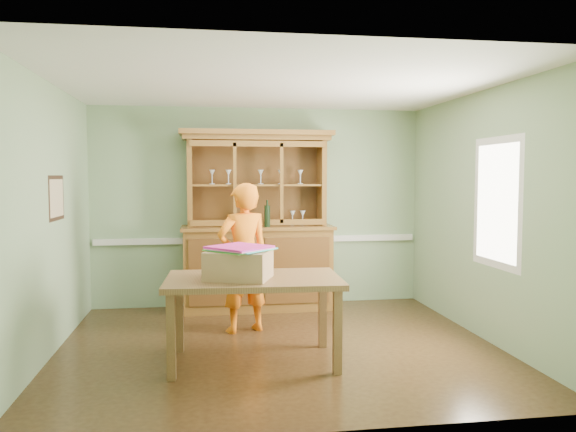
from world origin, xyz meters
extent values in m
plane|color=#452E16|center=(0.00, 0.00, 0.00)|extent=(4.50, 4.50, 0.00)
plane|color=white|center=(0.00, 0.00, 2.70)|extent=(4.50, 4.50, 0.00)
plane|color=#85A57B|center=(0.00, 2.00, 1.35)|extent=(4.50, 0.00, 4.50)
plane|color=#85A57B|center=(-2.25, 0.00, 1.35)|extent=(0.00, 4.00, 4.00)
plane|color=#85A57B|center=(2.25, 0.00, 1.35)|extent=(0.00, 4.00, 4.00)
plane|color=#85A57B|center=(0.00, -2.00, 1.35)|extent=(4.50, 0.00, 4.50)
cube|color=white|center=(0.00, 1.98, 0.90)|extent=(4.41, 0.05, 0.08)
cube|color=#332014|center=(-2.23, 0.30, 1.55)|extent=(0.03, 0.60, 0.46)
cube|color=beige|center=(-2.22, 0.30, 1.55)|extent=(0.01, 0.52, 0.38)
cube|color=white|center=(2.23, -0.30, 1.50)|extent=(0.03, 0.96, 1.36)
cube|color=white|center=(2.22, -0.30, 1.50)|extent=(0.01, 0.80, 1.20)
cube|color=brown|center=(-0.05, 1.70, 0.54)|extent=(1.93, 0.59, 1.07)
cube|color=brown|center=(-0.05, 1.69, 1.10)|extent=(2.00, 0.66, 0.04)
cube|color=#583A15|center=(-0.05, 1.98, 1.68)|extent=(1.83, 0.04, 1.13)
cube|color=brown|center=(-0.93, 1.80, 1.68)|extent=(0.06, 0.41, 1.13)
cube|color=brown|center=(0.83, 1.80, 1.68)|extent=(0.06, 0.41, 1.13)
cube|color=brown|center=(-0.05, 1.80, 2.28)|extent=(1.93, 0.47, 0.06)
cube|color=brown|center=(-0.05, 1.78, 2.34)|extent=(2.02, 0.52, 0.06)
cube|color=brown|center=(-0.05, 1.80, 1.65)|extent=(1.70, 0.35, 0.03)
imported|color=#B2B2B7|center=(-0.21, 1.80, 1.22)|extent=(0.20, 0.20, 0.21)
imported|color=gold|center=(-0.53, 1.80, 1.15)|extent=(0.23, 0.23, 0.06)
cylinder|color=black|center=(0.06, 1.52, 1.29)|extent=(0.08, 0.08, 0.34)
cube|color=brown|center=(-0.30, -0.45, 0.79)|extent=(1.68, 1.06, 0.05)
cube|color=brown|center=(-1.05, -0.82, 0.38)|extent=(0.08, 0.08, 0.76)
cube|color=brown|center=(-1.01, -0.01, 0.38)|extent=(0.08, 0.08, 0.76)
cube|color=brown|center=(0.41, -0.89, 0.38)|extent=(0.08, 0.08, 0.76)
cube|color=brown|center=(0.45, -0.08, 0.38)|extent=(0.08, 0.08, 0.76)
cube|color=#9C7050|center=(-0.44, -0.52, 0.95)|extent=(0.68, 0.61, 0.26)
cube|color=#4AD13D|center=(-0.42, -0.52, 1.09)|extent=(0.67, 0.67, 0.01)
cube|color=#2DCDD7|center=(-0.42, -0.52, 1.10)|extent=(0.67, 0.67, 0.01)
cube|color=pink|center=(-0.42, -0.52, 1.10)|extent=(0.67, 0.67, 0.01)
cube|color=#D620CD|center=(-0.42, -0.52, 1.11)|extent=(0.67, 0.67, 0.01)
cube|color=#E32292|center=(-0.42, -0.52, 1.12)|extent=(0.67, 0.67, 0.01)
imported|color=orange|center=(-0.32, 0.63, 0.85)|extent=(0.72, 0.58, 1.70)
camera|label=1|loc=(-0.76, -5.68, 1.76)|focal=35.00mm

